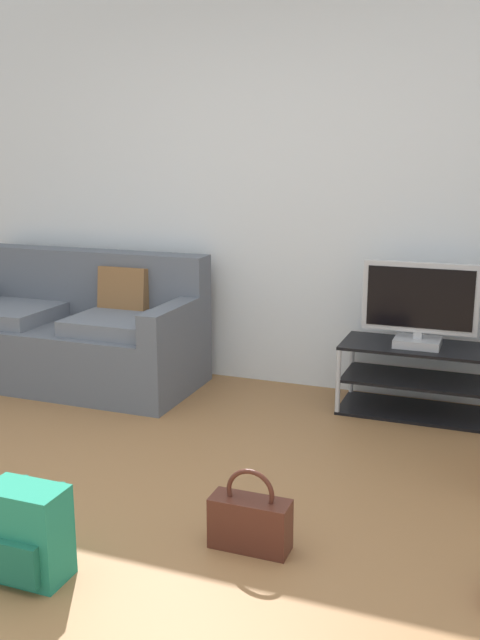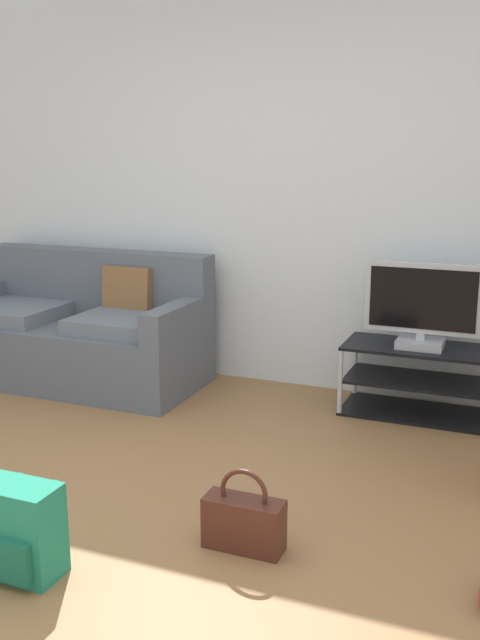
% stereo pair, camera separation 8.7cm
% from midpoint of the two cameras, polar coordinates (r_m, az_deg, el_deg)
% --- Properties ---
extents(ground_plane, '(9.00, 9.80, 0.02)m').
position_cam_midpoint_polar(ground_plane, '(3.06, -13.34, -18.25)').
color(ground_plane, olive).
extents(wall_back, '(9.00, 0.10, 2.70)m').
position_cam_midpoint_polar(wall_back, '(4.83, 2.40, 10.65)').
color(wall_back, silver).
rests_on(wall_back, ground_plane).
extents(couch, '(1.79, 0.83, 0.89)m').
position_cam_midpoint_polar(couch, '(5.10, -13.65, -1.09)').
color(couch, '#565B66').
rests_on(couch, ground_plane).
extents(tv_stand, '(0.91, 0.43, 0.43)m').
position_cam_midpoint_polar(tv_stand, '(4.49, 13.41, -4.66)').
color(tv_stand, black).
rests_on(tv_stand, ground_plane).
extents(flat_tv, '(0.68, 0.22, 0.51)m').
position_cam_midpoint_polar(flat_tv, '(4.35, 13.69, 1.14)').
color(flat_tv, '#B2B2B7').
rests_on(flat_tv, tv_stand).
extents(backpack, '(0.30, 0.25, 0.37)m').
position_cam_midpoint_polar(backpack, '(2.90, -17.62, -16.08)').
color(backpack, '#238466').
rests_on(backpack, ground_plane).
extents(handbag, '(0.33, 0.13, 0.35)m').
position_cam_midpoint_polar(handbag, '(2.98, -0.05, -15.89)').
color(handbag, '#4C2319').
rests_on(handbag, ground_plane).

